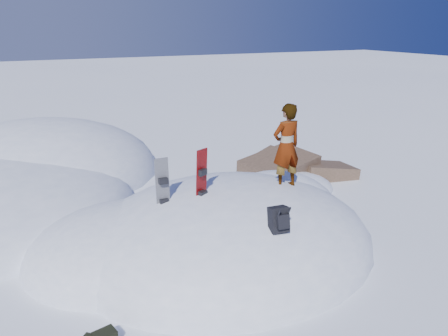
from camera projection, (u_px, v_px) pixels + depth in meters
name	position (u px, v px, depth m)	size (l,w,h in m)	color
ground	(227.00, 246.00, 10.13)	(120.00, 120.00, 0.00)	white
snow_mound	(216.00, 243.00, 10.27)	(8.00, 6.00, 3.00)	white
rock_outcrop	(288.00, 182.00, 14.24)	(4.68, 4.41, 1.68)	brown
snowboard_red	(202.00, 185.00, 9.27)	(0.32, 0.28, 1.63)	red
snowboard_dark	(163.00, 193.00, 9.13)	(0.29, 0.16, 1.56)	black
backpack	(279.00, 220.00, 8.23)	(0.38, 0.43, 0.57)	black
person	(286.00, 146.00, 9.90)	(0.72, 0.47, 1.97)	slate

